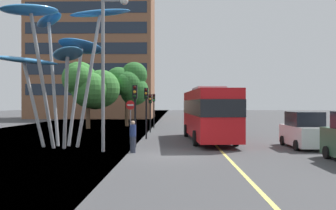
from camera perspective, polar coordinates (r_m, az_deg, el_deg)
ground at (r=18.43m, az=-1.83°, el=-8.04°), size 120.00×240.00×0.10m
red_bus at (r=25.47m, az=6.31°, el=-1.05°), size 3.20×11.02×3.71m
leaf_sculpture at (r=23.13m, az=-16.62°, el=9.30°), size 8.74×7.66×8.45m
traffic_light_kerb_near at (r=21.74m, az=-5.16°, el=0.41°), size 0.28×0.42×3.69m
traffic_light_kerb_far at (r=26.63m, az=-3.43°, el=0.45°), size 0.28×0.42×3.73m
traffic_light_island_mid at (r=32.72m, az=-2.79°, el=0.03°), size 0.28×0.42×3.41m
traffic_light_opposite at (r=38.17m, az=-2.23°, el=0.26°), size 0.28×0.42×3.59m
car_parked_mid at (r=22.88m, az=20.47°, el=-3.84°), size 1.96×4.21×2.12m
street_lamp at (r=20.16m, az=-9.29°, el=7.77°), size 1.46×0.44×8.37m
tree_pavement_near at (r=39.01m, az=-11.94°, el=2.80°), size 6.02×5.49×7.00m
tree_pavement_far at (r=41.88m, az=-6.14°, el=3.38°), size 4.92×3.98×7.37m
pedestrian at (r=19.47m, az=-5.50°, el=-4.93°), size 0.34×0.34×1.70m
no_entry_sign at (r=24.17m, az=-5.87°, el=-1.54°), size 0.60×0.12×2.80m
backdrop_building at (r=67.06m, az=-11.58°, el=8.12°), size 21.29×10.81×23.53m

